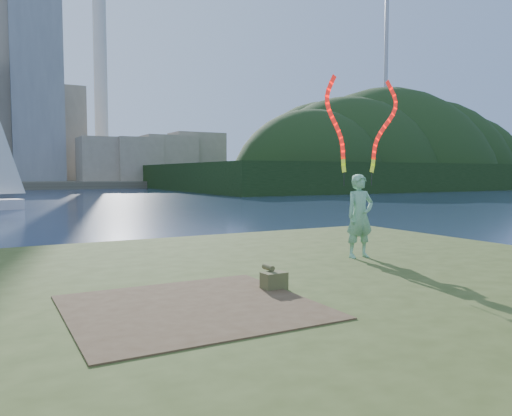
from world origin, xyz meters
TOP-DOWN VIEW (x-y plane):
  - ground at (0.00, 0.00)m, footprint 320.00×320.00m
  - grassy_knoll at (0.00, -2.30)m, footprint 20.00×18.00m
  - dirt_patch at (-2.20, -3.20)m, footprint 3.20×3.00m
  - far_shore at (0.00, 95.00)m, footprint 320.00×40.00m
  - observation_tower at (18.00, 102.00)m, footprint 10.00×10.00m
  - wooded_hill at (59.57, 59.96)m, footprint 78.00×50.00m
  - woman_with_ribbons at (2.43, -1.14)m, footprint 2.11×0.48m
  - canvas_bag at (-0.69, -2.82)m, footprint 0.38×0.44m

SIDE VIEW (x-z plane):
  - ground at x=0.00m, z-range 0.00..0.00m
  - wooded_hill at x=59.57m, z-range -31.34..31.66m
  - grassy_knoll at x=0.00m, z-range -0.06..0.74m
  - far_shore at x=0.00m, z-range 0.00..1.20m
  - dirt_patch at x=-2.20m, z-range 0.80..0.82m
  - canvas_bag at x=-0.69m, z-range 0.77..1.13m
  - woman_with_ribbons at x=2.43m, z-range 0.12..4.27m
  - observation_tower at x=18.00m, z-range 10.11..68.11m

